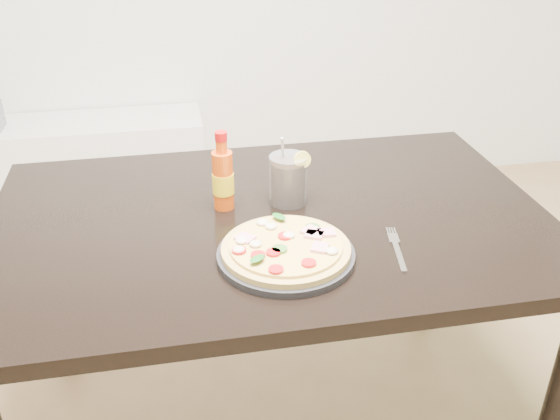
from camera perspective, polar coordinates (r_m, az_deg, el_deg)
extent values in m
cube|color=black|center=(1.58, -0.81, -1.12)|extent=(1.40, 0.90, 0.04)
cylinder|color=black|center=(1.75, 23.90, -16.18)|extent=(0.06, 0.06, 0.71)
cylinder|color=black|center=(2.13, -19.96, -6.28)|extent=(0.06, 0.06, 0.71)
cylinder|color=black|center=(2.27, 13.59, -2.98)|extent=(0.06, 0.06, 0.71)
cylinder|color=black|center=(1.40, 0.54, -4.12)|extent=(0.31, 0.31, 0.02)
cylinder|color=tan|center=(1.39, 0.54, -3.60)|extent=(0.29, 0.29, 0.01)
cylinder|color=#DCC65F|center=(1.39, 0.54, -3.24)|extent=(0.25, 0.25, 0.01)
cube|color=pink|center=(1.43, 2.83, -1.91)|extent=(0.05, 0.05, 0.01)
cube|color=pink|center=(1.37, 3.68, -3.44)|extent=(0.05, 0.05, 0.01)
cube|color=pink|center=(1.42, 3.15, -2.27)|extent=(0.05, 0.05, 0.01)
cube|color=pink|center=(1.40, -3.22, -2.58)|extent=(0.05, 0.05, 0.01)
cube|color=pink|center=(1.42, 4.26, -2.07)|extent=(0.04, 0.04, 0.01)
cylinder|color=red|center=(1.32, 2.65, -4.87)|extent=(0.03, 0.03, 0.01)
cylinder|color=red|center=(1.41, 0.46, -2.40)|extent=(0.03, 0.03, 0.01)
cylinder|color=red|center=(1.30, -0.37, -5.47)|extent=(0.03, 0.03, 0.01)
cylinder|color=red|center=(1.35, -0.61, -3.91)|extent=(0.03, 0.03, 0.01)
cylinder|color=red|center=(1.36, -3.77, -3.71)|extent=(0.03, 0.03, 0.01)
cylinder|color=red|center=(1.34, -2.02, -4.15)|extent=(0.03, 0.03, 0.01)
cylinder|color=#3A7226|center=(1.36, -0.04, -3.60)|extent=(0.03, 0.03, 0.01)
cylinder|color=#3A7226|center=(1.44, 3.00, -1.61)|extent=(0.03, 0.03, 0.01)
cylinder|color=#3A7226|center=(1.40, -3.14, -2.59)|extent=(0.03, 0.03, 0.01)
ellipsoid|color=beige|center=(1.41, 0.81, -2.31)|extent=(0.03, 0.03, 0.01)
ellipsoid|color=beige|center=(1.38, -2.25, -3.10)|extent=(0.03, 0.03, 0.01)
ellipsoid|color=beige|center=(1.45, -0.83, -1.48)|extent=(0.03, 0.03, 0.01)
ellipsoid|color=beige|center=(1.46, -1.63, -1.13)|extent=(0.03, 0.03, 0.01)
ellipsoid|color=beige|center=(1.39, -3.53, -2.80)|extent=(0.03, 0.03, 0.01)
ellipsoid|color=beige|center=(1.36, 4.75, -3.75)|extent=(0.03, 0.03, 0.01)
ellipsoid|color=beige|center=(1.36, -3.81, -3.64)|extent=(0.03, 0.03, 0.01)
ellipsoid|color=#176019|center=(1.32, -2.08, -4.45)|extent=(0.05, 0.04, 0.00)
ellipsoid|color=#176019|center=(1.47, -0.10, -0.58)|extent=(0.04, 0.05, 0.00)
cylinder|color=#D44A0C|center=(1.58, -5.23, 2.71)|extent=(0.06, 0.06, 0.15)
cylinder|color=yellow|center=(1.59, -5.22, 2.46)|extent=(0.06, 0.06, 0.05)
cylinder|color=#D44A0C|center=(1.55, -5.38, 5.80)|extent=(0.03, 0.03, 0.03)
cylinder|color=red|center=(1.54, -5.43, 6.74)|extent=(0.03, 0.03, 0.02)
cylinder|color=black|center=(1.61, 0.75, 2.56)|extent=(0.09, 0.09, 0.11)
cylinder|color=silver|center=(1.61, 0.75, 2.82)|extent=(0.10, 0.10, 0.13)
cylinder|color=#F2E059|center=(1.57, 2.06, 4.62)|extent=(0.04, 0.01, 0.04)
cylinder|color=#B2B2B7|center=(1.60, 0.33, 4.14)|extent=(0.03, 0.06, 0.17)
cube|color=silver|center=(1.43, 10.86, -4.23)|extent=(0.03, 0.12, 0.00)
cube|color=silver|center=(1.50, 10.33, -2.57)|extent=(0.03, 0.04, 0.00)
cube|color=silver|center=(1.52, 9.80, -1.93)|extent=(0.01, 0.03, 0.00)
cube|color=silver|center=(1.52, 10.02, -1.92)|extent=(0.01, 0.03, 0.00)
cube|color=silver|center=(1.52, 10.24, -1.92)|extent=(0.01, 0.03, 0.00)
cube|color=silver|center=(1.53, 10.46, -1.92)|extent=(0.01, 0.03, 0.00)
cube|color=white|center=(3.15, -19.81, 3.17)|extent=(1.40, 0.34, 0.50)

